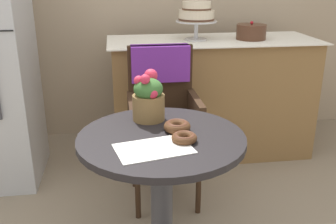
% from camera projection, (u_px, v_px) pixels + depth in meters
% --- Properties ---
extents(cafe_table, '(0.72, 0.72, 0.72)m').
position_uv_depth(cafe_table, '(162.00, 179.00, 1.72)').
color(cafe_table, black).
rests_on(cafe_table, ground).
extents(wicker_chair, '(0.42, 0.45, 0.95)m').
position_uv_depth(wicker_chair, '(162.00, 99.00, 2.37)').
color(wicker_chair, '#332114').
rests_on(wicker_chair, ground).
extents(paper_napkin, '(0.33, 0.25, 0.00)m').
position_uv_depth(paper_napkin, '(154.00, 149.00, 1.52)').
color(paper_napkin, white).
rests_on(paper_napkin, cafe_table).
extents(donut_front, '(0.12, 0.12, 0.04)m').
position_uv_depth(donut_front, '(177.00, 126.00, 1.69)').
color(donut_front, '#4C2D19').
rests_on(donut_front, cafe_table).
extents(donut_mid, '(0.11, 0.11, 0.04)m').
position_uv_depth(donut_mid, '(184.00, 137.00, 1.58)').
color(donut_mid, '#4C2D19').
rests_on(donut_mid, cafe_table).
extents(flower_vase, '(0.15, 0.15, 0.23)m').
position_uv_depth(flower_vase, '(148.00, 97.00, 1.79)').
color(flower_vase, brown).
rests_on(flower_vase, cafe_table).
extents(display_counter, '(1.56, 0.62, 0.90)m').
position_uv_depth(display_counter, '(211.00, 97.00, 3.02)').
color(display_counter, olive).
rests_on(display_counter, ground).
extents(tiered_cake_stand, '(0.30, 0.30, 0.27)m').
position_uv_depth(tiered_cake_stand, '(196.00, 14.00, 2.79)').
color(tiered_cake_stand, silver).
rests_on(tiered_cake_stand, display_counter).
extents(round_layer_cake, '(0.22, 0.22, 0.13)m').
position_uv_depth(round_layer_cake, '(251.00, 32.00, 2.85)').
color(round_layer_cake, '#4C2D1E').
rests_on(round_layer_cake, display_counter).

